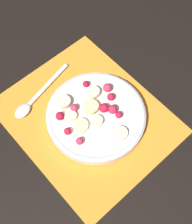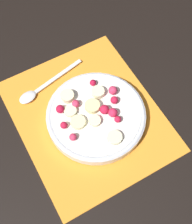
# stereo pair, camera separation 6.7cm
# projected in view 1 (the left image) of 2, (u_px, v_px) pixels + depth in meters

# --- Properties ---
(ground_plane) EXTENTS (3.00, 3.00, 0.00)m
(ground_plane) POSITION_uv_depth(u_px,v_px,m) (87.00, 118.00, 0.70)
(ground_plane) COLOR black
(placemat) EXTENTS (0.36, 0.30, 0.01)m
(placemat) POSITION_uv_depth(u_px,v_px,m) (87.00, 117.00, 0.70)
(placemat) COLOR orange
(placemat) RESTS_ON ground_plane
(fruit_bowl) EXTENTS (0.22, 0.22, 0.04)m
(fruit_bowl) POSITION_uv_depth(u_px,v_px,m) (96.00, 115.00, 0.68)
(fruit_bowl) COLOR silver
(fruit_bowl) RESTS_ON placemat
(spoon) EXTENTS (0.06, 0.18, 0.01)m
(spoon) POSITION_uv_depth(u_px,v_px,m) (32.00, 101.00, 0.71)
(spoon) COLOR silver
(spoon) RESTS_ON placemat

